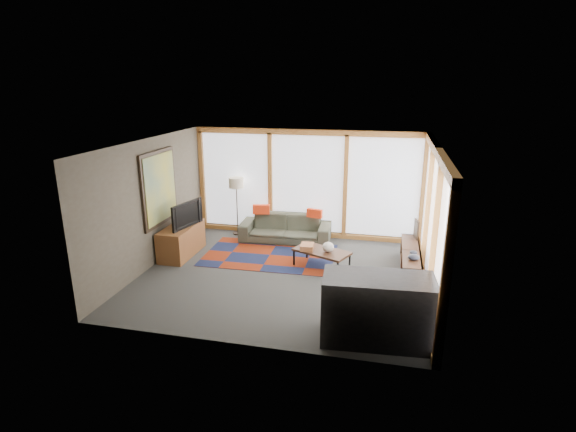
% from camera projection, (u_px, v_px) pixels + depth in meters
% --- Properties ---
extents(ground, '(5.50, 5.50, 0.00)m').
position_uv_depth(ground, '(283.00, 275.00, 8.86)').
color(ground, '#2A2A28').
rests_on(ground, ground).
extents(room_envelope, '(5.52, 5.02, 2.62)m').
position_uv_depth(room_envelope, '(314.00, 194.00, 8.83)').
color(room_envelope, '#41392E').
rests_on(room_envelope, ground).
extents(rug, '(2.86, 1.89, 0.01)m').
position_uv_depth(rug, '(270.00, 255.00, 9.86)').
color(rug, maroon).
rests_on(rug, ground).
extents(sofa, '(2.17, 0.94, 0.62)m').
position_uv_depth(sofa, '(285.00, 228.00, 10.68)').
color(sofa, '#36382A').
rests_on(sofa, ground).
extents(pillow_left, '(0.42, 0.21, 0.22)m').
position_uv_depth(pillow_left, '(261.00, 209.00, 10.71)').
color(pillow_left, red).
rests_on(pillow_left, sofa).
extents(pillow_right, '(0.38, 0.19, 0.20)m').
position_uv_depth(pillow_right, '(315.00, 213.00, 10.42)').
color(pillow_right, red).
rests_on(pillow_right, sofa).
extents(floor_lamp, '(0.36, 0.36, 1.43)m').
position_uv_depth(floor_lamp, '(237.00, 206.00, 11.04)').
color(floor_lamp, '#2F2116').
rests_on(floor_lamp, ground).
extents(coffee_table, '(1.25, 0.96, 0.37)m').
position_uv_depth(coffee_table, '(322.00, 259.00, 9.16)').
color(coffee_table, '#311A10').
rests_on(coffee_table, ground).
extents(book_stack, '(0.29, 0.35, 0.11)m').
position_uv_depth(book_stack, '(307.00, 247.00, 9.16)').
color(book_stack, '#985730').
rests_on(book_stack, coffee_table).
extents(vase, '(0.28, 0.28, 0.20)m').
position_uv_depth(vase, '(328.00, 247.00, 9.01)').
color(vase, beige).
rests_on(vase, coffee_table).
extents(bookshelf, '(0.35, 1.95, 0.49)m').
position_uv_depth(bookshelf, '(410.00, 262.00, 8.89)').
color(bookshelf, '#311A10').
rests_on(bookshelf, ground).
extents(bowl_a, '(0.26, 0.26, 0.11)m').
position_uv_depth(bowl_a, '(414.00, 257.00, 8.32)').
color(bowl_a, black).
rests_on(bowl_a, bookshelf).
extents(bowl_b, '(0.17, 0.17, 0.07)m').
position_uv_depth(bowl_b, '(413.00, 252.00, 8.59)').
color(bowl_b, black).
rests_on(bowl_b, bookshelf).
extents(shelf_picture, '(0.09, 0.30, 0.40)m').
position_uv_depth(shelf_picture, '(416.00, 229.00, 9.43)').
color(shelf_picture, black).
rests_on(shelf_picture, bookshelf).
extents(tv_console, '(0.55, 1.32, 0.66)m').
position_uv_depth(tv_console, '(182.00, 240.00, 9.80)').
color(tv_console, brown).
rests_on(tv_console, ground).
extents(television, '(0.35, 0.96, 0.55)m').
position_uv_depth(television, '(184.00, 214.00, 9.62)').
color(television, black).
rests_on(television, tv_console).
extents(bar_counter, '(1.64, 0.86, 1.01)m').
position_uv_depth(bar_counter, '(377.00, 309.00, 6.50)').
color(bar_counter, black).
rests_on(bar_counter, ground).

